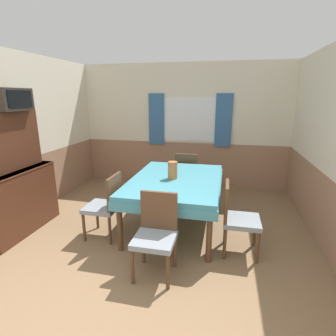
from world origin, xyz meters
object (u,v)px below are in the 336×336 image
tv (11,99)px  vase (173,170)px  chair_head_window (187,174)px  chair_left_near (106,204)px  dining_table (176,185)px  chair_right_near (236,216)px  chair_head_near (156,232)px  sideboard (13,184)px

tv → vase: bearing=12.8°
chair_head_window → chair_left_near: same height
dining_table → tv: size_ratio=3.49×
dining_table → vase: 0.23m
tv → dining_table: bearing=13.0°
chair_head_window → chair_left_near: size_ratio=1.00×
chair_right_near → chair_left_near: bearing=-90.0°
chair_right_near → vase: vase is taller
chair_right_near → chair_head_near: (-0.87, -0.59, 0.00)m
chair_right_near → chair_head_window: 1.89m
chair_left_near → chair_head_window: bearing=-27.5°
chair_right_near → sideboard: bearing=-87.7°
tv → chair_right_near: bearing=-0.7°
tv → sideboard: bearing=-102.7°
sideboard → chair_head_near: bearing=-11.9°
chair_left_near → tv: bearing=88.5°
dining_table → tv: tv is taller
sideboard → tv: bearing=77.3°
chair_right_near → chair_head_near: size_ratio=1.00×
tv → chair_left_near: bearing=-1.5°
sideboard → chair_right_near: bearing=2.3°
chair_head_window → chair_head_near: same height
dining_table → chair_head_window: size_ratio=2.01×
dining_table → chair_right_near: size_ratio=2.01×
sideboard → tv: size_ratio=3.30×
chair_right_near → chair_left_near: same height
chair_head_window → sideboard: 2.87m
dining_table → chair_head_window: chair_head_window is taller
vase → chair_left_near: bearing=-147.6°
chair_head_window → chair_head_near: size_ratio=1.00×
chair_head_near → tv: size_ratio=1.74×
chair_head_near → sideboard: (-2.22, 0.47, 0.23)m
chair_right_near → chair_head_window: size_ratio=1.00×
chair_head_window → vase: size_ratio=3.61×
chair_left_near → vase: size_ratio=3.61×
chair_left_near → chair_head_near: bearing=-124.2°
sideboard → chair_head_window: bearing=39.0°
chair_left_near → chair_right_near: bearing=-90.0°
chair_left_near → tv: size_ratio=1.74×
sideboard → vase: bearing=16.6°
chair_left_near → vase: bearing=-57.6°
chair_head_near → tv: 2.67m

